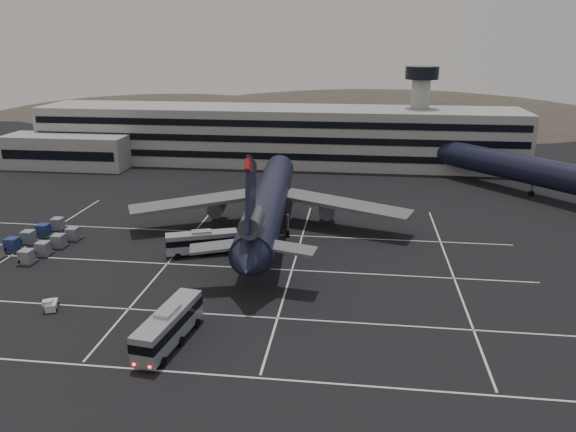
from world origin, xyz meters
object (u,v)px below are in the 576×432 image
at_px(trijet_main, 269,202).
at_px(bus_far, 202,241).
at_px(bus_near, 169,325).
at_px(uld_cluster, 38,241).

bearing_deg(trijet_main, bus_far, -132.02).
xyz_separation_m(bus_near, bus_far, (-3.44, 25.26, -0.21)).
xyz_separation_m(bus_near, uld_cluster, (-29.29, 25.00, -1.23)).
bearing_deg(trijet_main, bus_near, -101.61).
distance_m(trijet_main, uld_cluster, 36.13).
bearing_deg(uld_cluster, bus_near, -40.48).
height_order(trijet_main, bus_near, trijet_main).
height_order(trijet_main, bus_far, trijet_main).
distance_m(bus_near, bus_far, 25.49).
bearing_deg(trijet_main, uld_cluster, -166.19).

